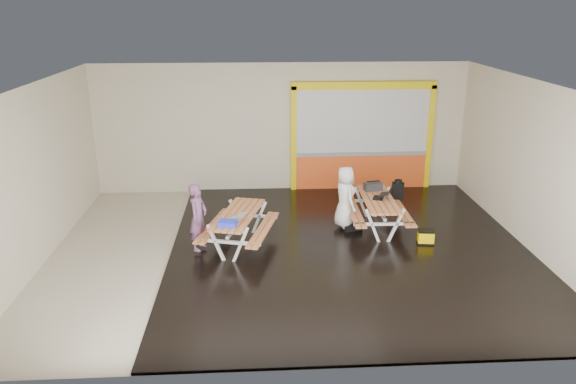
{
  "coord_description": "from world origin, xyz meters",
  "views": [
    {
      "loc": [
        -0.67,
        -10.53,
        4.96
      ],
      "look_at": [
        0.0,
        0.9,
        1.0
      ],
      "focal_mm": 34.15,
      "sensor_mm": 36.0,
      "label": 1
    }
  ],
  "objects": [
    {
      "name": "blue_pouch",
      "position": [
        -1.27,
        -0.45,
        0.84
      ],
      "size": [
        0.4,
        0.31,
        0.1
      ],
      "primitive_type": "cube",
      "rotation": [
        0.0,
        0.0,
        -0.19
      ],
      "color": "#2536DF",
      "rests_on": "picnic_table_left"
    },
    {
      "name": "fluke_bag",
      "position": [
        2.92,
        0.08,
        0.19
      ],
      "size": [
        0.37,
        0.27,
        0.3
      ],
      "color": "black",
      "rests_on": "deck"
    },
    {
      "name": "toolbox",
      "position": [
        2.04,
        1.54,
        0.88
      ],
      "size": [
        0.44,
        0.28,
        0.24
      ],
      "color": "black",
      "rests_on": "picnic_table_right"
    },
    {
      "name": "laptop_right",
      "position": [
        2.1,
        0.97,
        0.83
      ],
      "size": [
        0.44,
        0.41,
        0.15
      ],
      "color": "black",
      "rests_on": "picnic_table_right"
    },
    {
      "name": "kiosk",
      "position": [
        2.2,
        3.93,
        1.44
      ],
      "size": [
        3.88,
        0.16,
        3.0
      ],
      "color": "#F85A20",
      "rests_on": "room"
    },
    {
      "name": "laptop_left",
      "position": [
        -1.09,
        -0.14,
        0.83
      ],
      "size": [
        0.44,
        0.43,
        0.15
      ],
      "color": "silver",
      "rests_on": "picnic_table_left"
    },
    {
      "name": "picnic_table_left",
      "position": [
        -1.09,
        0.2,
        0.6
      ],
      "size": [
        1.78,
        2.23,
        0.78
      ],
      "color": "#C0794A",
      "rests_on": "deck"
    },
    {
      "name": "person_right",
      "position": [
        1.3,
        1.03,
        0.81
      ],
      "size": [
        0.63,
        0.79,
        1.41
      ],
      "primitive_type": "imported",
      "rotation": [
        0.0,
        0.0,
        1.87
      ],
      "color": "white",
      "rests_on": "deck"
    },
    {
      "name": "deck",
      "position": [
        1.25,
        0.0,
        0.03
      ],
      "size": [
        7.5,
        7.98,
        0.05
      ],
      "primitive_type": "cube",
      "color": "black",
      "rests_on": "room"
    },
    {
      "name": "person_left",
      "position": [
        -1.9,
        -0.03,
        0.82
      ],
      "size": [
        0.49,
        0.6,
        1.41
      ],
      "primitive_type": "imported",
      "rotation": [
        0.0,
        0.0,
        1.24
      ],
      "color": "#72486F",
      "rests_on": "deck"
    },
    {
      "name": "dark_case",
      "position": [
        1.46,
        0.96,
        0.13
      ],
      "size": [
        0.49,
        0.42,
        0.16
      ],
      "primitive_type": "cube",
      "rotation": [
        0.0,
        0.0,
        0.28
      ],
      "color": "black",
      "rests_on": "deck"
    },
    {
      "name": "picnic_table_right",
      "position": [
        2.05,
        0.98,
        0.6
      ],
      "size": [
        1.36,
        1.97,
        0.78
      ],
      "color": "#C0794A",
      "rests_on": "deck"
    },
    {
      "name": "room",
      "position": [
        0.0,
        0.0,
        1.75
      ],
      "size": [
        10.02,
        8.02,
        3.52
      ],
      "color": "beige",
      "rests_on": "ground"
    },
    {
      "name": "backpack",
      "position": [
        2.7,
        1.75,
        0.71
      ],
      "size": [
        0.33,
        0.26,
        0.49
      ],
      "color": "black",
      "rests_on": "picnic_table_right"
    }
  ]
}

